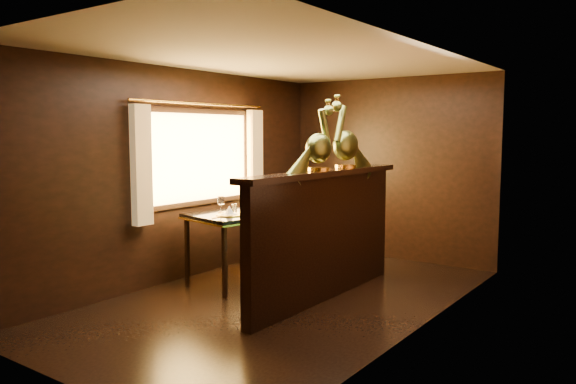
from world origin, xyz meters
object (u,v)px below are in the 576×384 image
at_px(chair_left, 277,241).
at_px(peacock_right, 346,132).
at_px(chair_right, 335,227).
at_px(peacock_left, 319,135).
at_px(dining_table, 250,218).

distance_m(chair_left, peacock_right, 1.40).
xyz_separation_m(chair_right, peacock_left, (0.36, -0.95, 1.10)).
xyz_separation_m(chair_left, chair_right, (0.01, 1.16, -0.01)).
relative_size(dining_table, chair_right, 1.29).
bearing_deg(chair_left, peacock_right, 56.63).
height_order(peacock_left, peacock_right, peacock_right).
height_order(dining_table, peacock_left, peacock_left).
xyz_separation_m(chair_left, peacock_left, (0.37, 0.21, 1.10)).
height_order(dining_table, chair_right, chair_right).
bearing_deg(chair_right, peacock_right, -54.01).
relative_size(chair_right, peacock_left, 1.63).
bearing_deg(dining_table, chair_left, -19.02).
height_order(chair_right, peacock_right, peacock_right).
bearing_deg(peacock_left, chair_left, -150.41).
xyz_separation_m(chair_right, peacock_right, (0.36, -0.41, 1.13)).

